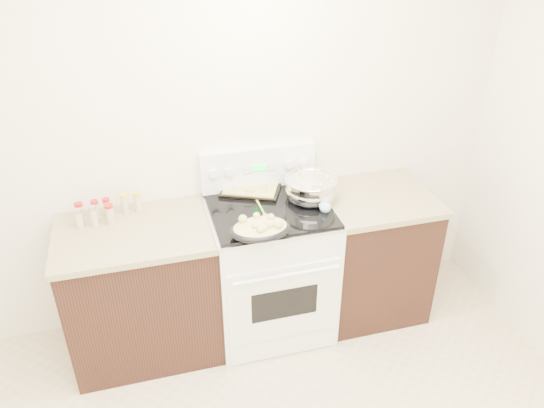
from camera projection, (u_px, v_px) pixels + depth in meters
name	position (u px, v px, depth m)	size (l,w,h in m)	color
room_shell	(280.00, 239.00, 1.64)	(4.10, 3.60, 2.75)	white
counter_left	(143.00, 290.00, 3.35)	(0.93, 0.67, 0.92)	black
counter_right	(370.00, 252.00, 3.70)	(0.73, 0.67, 0.92)	black
kitchen_range	(270.00, 266.00, 3.52)	(0.78, 0.73, 1.22)	white
mixing_bowl	(311.00, 189.00, 3.34)	(0.42, 0.42, 0.19)	silver
roasting_pan	(260.00, 228.00, 3.00)	(0.36, 0.25, 0.12)	black
baking_sheet	(251.00, 188.00, 3.47)	(0.45, 0.39, 0.06)	black
wooden_spoon	(264.00, 214.00, 3.21)	(0.04, 0.26, 0.04)	tan
blue_ladle	(326.00, 206.00, 3.25)	(0.19, 0.21, 0.09)	#9ACFE5
spice_jars	(104.00, 210.00, 3.18)	(0.39, 0.15, 0.13)	#BFB28C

